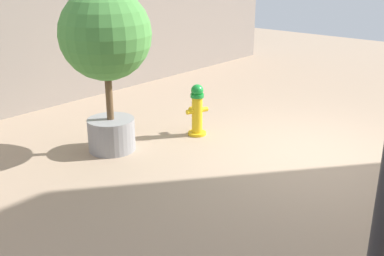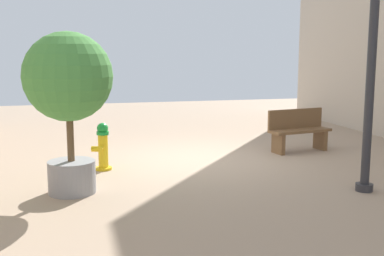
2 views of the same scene
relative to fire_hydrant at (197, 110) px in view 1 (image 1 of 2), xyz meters
name	(u,v)px [view 1 (image 1 of 2)]	position (x,y,z in m)	size (l,w,h in m)	color
ground_plane	(314,157)	(-2.03, -0.44, -0.46)	(23.40, 23.40, 0.00)	tan
fire_hydrant	(197,110)	(0.00, 0.00, 0.00)	(0.39, 0.41, 0.91)	gold
planter_tree	(106,45)	(0.59, 1.42, 1.24)	(1.39, 1.39, 2.55)	gray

